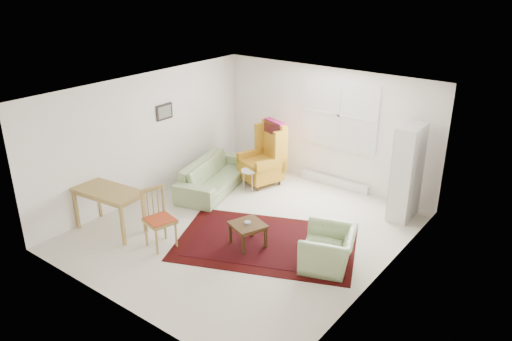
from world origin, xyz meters
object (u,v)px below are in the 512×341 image
Objects in this scene: desk at (110,210)px; stool at (249,180)px; sofa at (215,170)px; armchair at (329,245)px; cabinet at (407,173)px; desk_chair at (160,219)px; wingback_chair at (261,154)px; coffee_table at (248,235)px.

stool is at bearing 72.32° from desk.
sofa is 4.67× the size of stool.
armchair is 0.51× the size of cabinet.
cabinet is at bearing 42.62° from desk.
cabinet is 1.45× the size of desk.
stool is 0.45× the size of desk_chair.
desk_chair is at bearing -130.13° from cabinet.
stool is at bearing -138.87° from armchair.
desk is at bearing -86.51° from wingback_chair.
desk is at bearing -138.56° from cabinet.
desk is (-2.28, -1.04, 0.18)m from coffee_table.
desk is at bearing -107.68° from stool.
wingback_chair is at bearing 74.81° from desk.
stool is at bearing -166.68° from cabinet.
coffee_table is 1.13× the size of stool.
sofa is at bearing -128.46° from armchair.
cabinet is 4.50m from desk_chair.
armchair reaches higher than coffee_table.
stool is 2.99m from desk.
cabinet is (3.66, 1.18, 0.47)m from sofa.
sofa is 4.13× the size of coffee_table.
cabinet is 5.39m from desk.
armchair is (3.36, -1.12, -0.07)m from sofa.
armchair is 2.38m from cabinet.
desk_chair is at bearing -84.72° from armchair.
cabinet reaches higher than sofa.
armchair is 1.41m from coffee_table.
desk is (-0.91, -2.85, 0.16)m from stool.
coffee_table is at bearing -52.80° from stool.
sofa is at bearing -163.36° from cabinet.
coffee_table is 2.27m from stool.
armchair is 0.74× the size of desk.
coffee_table is (1.99, -1.42, -0.22)m from sofa.
coffee_table is at bearing -141.25° from sofa.
desk_chair reaches higher than desk.
wingback_chair reaches higher than desk.
desk_chair is at bearing -85.24° from stool.
desk reaches higher than stool.
wingback_chair is 3.09m from cabinet.
coffee_table is 3.16m from cabinet.
desk reaches higher than coffee_table.
desk_chair is (0.24, -3.13, -0.17)m from wingback_chair.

